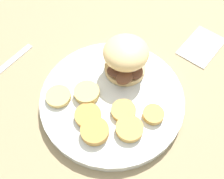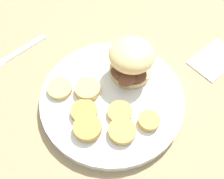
# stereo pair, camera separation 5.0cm
# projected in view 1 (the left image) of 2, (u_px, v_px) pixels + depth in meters

# --- Properties ---
(ground_plane) EXTENTS (4.00, 4.00, 0.00)m
(ground_plane) POSITION_uv_depth(u_px,v_px,m) (112.00, 101.00, 0.57)
(ground_plane) COLOR #937F5B
(dinner_plate) EXTENTS (0.30, 0.30, 0.02)m
(dinner_plate) POSITION_uv_depth(u_px,v_px,m) (112.00, 98.00, 0.56)
(dinner_plate) COLOR silver
(dinner_plate) RESTS_ON ground_plane
(sandwich) EXTENTS (0.12, 0.10, 0.08)m
(sandwich) POSITION_uv_depth(u_px,v_px,m) (126.00, 58.00, 0.55)
(sandwich) COLOR tan
(sandwich) RESTS_ON dinner_plate
(potato_round_0) EXTENTS (0.05, 0.05, 0.01)m
(potato_round_0) POSITION_uv_depth(u_px,v_px,m) (87.00, 94.00, 0.54)
(potato_round_0) COLOR #DBB766
(potato_round_0) RESTS_ON dinner_plate
(potato_round_1) EXTENTS (0.05, 0.05, 0.01)m
(potato_round_1) POSITION_uv_depth(u_px,v_px,m) (123.00, 111.00, 0.52)
(potato_round_1) COLOR tan
(potato_round_1) RESTS_ON dinner_plate
(potato_round_2) EXTENTS (0.05, 0.05, 0.02)m
(potato_round_2) POSITION_uv_depth(u_px,v_px,m) (95.00, 131.00, 0.50)
(potato_round_2) COLOR #BC8942
(potato_round_2) RESTS_ON dinner_plate
(potato_round_3) EXTENTS (0.04, 0.04, 0.01)m
(potato_round_3) POSITION_uv_depth(u_px,v_px,m) (153.00, 114.00, 0.52)
(potato_round_3) COLOR tan
(potato_round_3) RESTS_ON dinner_plate
(potato_round_4) EXTENTS (0.05, 0.05, 0.01)m
(potato_round_4) POSITION_uv_depth(u_px,v_px,m) (130.00, 129.00, 0.50)
(potato_round_4) COLOR tan
(potato_round_4) RESTS_ON dinner_plate
(potato_round_5) EXTENTS (0.05, 0.05, 0.01)m
(potato_round_5) POSITION_uv_depth(u_px,v_px,m) (88.00, 116.00, 0.52)
(potato_round_5) COLOR #BC8942
(potato_round_5) RESTS_ON dinner_plate
(potato_round_6) EXTENTS (0.05, 0.05, 0.01)m
(potato_round_6) POSITION_uv_depth(u_px,v_px,m) (58.00, 96.00, 0.54)
(potato_round_6) COLOR #DBB766
(potato_round_6) RESTS_ON dinner_plate
(fork) EXTENTS (0.16, 0.11, 0.00)m
(fork) POSITION_uv_depth(u_px,v_px,m) (2.00, 68.00, 0.61)
(fork) COLOR silver
(fork) RESTS_ON ground_plane
(napkin) EXTENTS (0.14, 0.13, 0.01)m
(napkin) POSITION_uv_depth(u_px,v_px,m) (202.00, 46.00, 0.65)
(napkin) COLOR white
(napkin) RESTS_ON ground_plane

